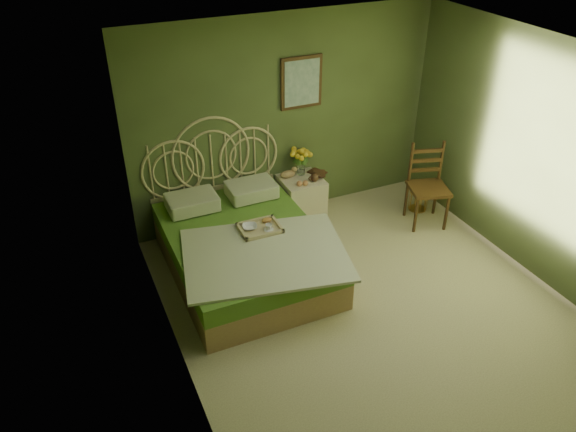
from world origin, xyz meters
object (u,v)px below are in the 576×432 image
bed (243,246)px  birdcage (419,198)px  chair (425,180)px  nightstand (301,193)px

bed → birdcage: bearing=6.4°
bed → chair: (2.50, 0.07, 0.26)m
nightstand → birdcage: (1.53, -0.48, -0.18)m
nightstand → chair: chair is taller
nightstand → bed: bearing=-144.6°
chair → nightstand: bearing=170.4°
bed → nightstand: bearing=35.4°
bed → chair: 2.51m
chair → birdcage: 0.48m
bed → chair: size_ratio=2.26×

